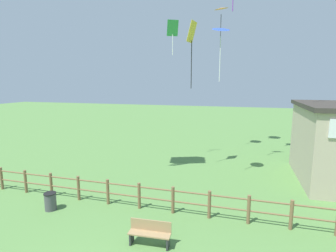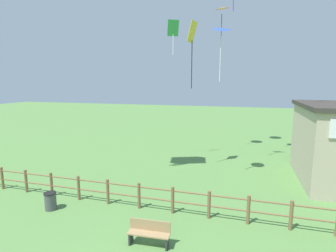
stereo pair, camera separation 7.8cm
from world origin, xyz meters
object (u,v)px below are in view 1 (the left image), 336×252
object	(u,v)px
park_bench_near_fence	(150,232)
kite_blue_delta	(221,31)
kite_green_diamond	(173,31)
kite_orange_delta	(221,10)
kite_yellow_diamond	(192,40)
trash_bin	(50,201)

from	to	relation	value
park_bench_near_fence	kite_blue_delta	xyz separation A→B (m)	(1.64, 7.08, 8.00)
kite_green_diamond	kite_blue_delta	world-z (taller)	kite_green_diamond
kite_orange_delta	kite_yellow_diamond	bearing A→B (deg)	-103.69
kite_green_diamond	kite_orange_delta	distance (m)	4.99
trash_bin	kite_yellow_diamond	size ratio (longest dim) A/B	0.20
kite_yellow_diamond	kite_blue_delta	bearing A→B (deg)	-35.70
kite_green_diamond	kite_yellow_diamond	world-z (taller)	kite_green_diamond
park_bench_near_fence	kite_yellow_diamond	world-z (taller)	kite_yellow_diamond
kite_yellow_diamond	kite_blue_delta	size ratio (longest dim) A/B	1.33
kite_green_diamond	kite_blue_delta	size ratio (longest dim) A/B	0.76
trash_bin	kite_yellow_diamond	bearing A→B (deg)	55.32
park_bench_near_fence	trash_bin	world-z (taller)	park_bench_near_fence
park_bench_near_fence	kite_yellow_diamond	distance (m)	11.50
trash_bin	kite_orange_delta	size ratio (longest dim) A/B	0.24
trash_bin	kite_blue_delta	distance (m)	12.11
park_bench_near_fence	kite_blue_delta	distance (m)	10.81
park_bench_near_fence	kite_orange_delta	xyz separation A→B (m)	(1.04, 13.63, 10.76)
trash_bin	park_bench_near_fence	bearing A→B (deg)	-13.03
kite_green_diamond	kite_orange_delta	world-z (taller)	kite_orange_delta
trash_bin	kite_yellow_diamond	world-z (taller)	kite_yellow_diamond
trash_bin	kite_yellow_diamond	xyz separation A→B (m)	(4.99, 7.22, 7.90)
kite_blue_delta	trash_bin	bearing A→B (deg)	-139.42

